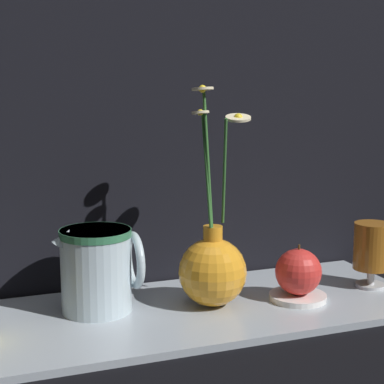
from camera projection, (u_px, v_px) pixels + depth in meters
The scene contains 7 objects.
ground_plane at pixel (183, 315), 1.08m from camera, with size 6.00×6.00×0.00m, color black.
shelf at pixel (183, 312), 1.08m from camera, with size 0.84×0.31×0.01m.
vase_with_flowers at pixel (212, 267), 1.09m from camera, with size 0.12×0.12×0.37m.
ceramic_pitcher at pixel (98, 267), 1.05m from camera, with size 0.14×0.12×0.15m.
tea_glass at pixel (372, 248), 1.18m from camera, with size 0.07×0.07×0.12m.
saucer_plate at pixel (298, 297), 1.12m from camera, with size 0.10×0.10×0.01m.
orange_fruit at pixel (298, 272), 1.11m from camera, with size 0.08×0.08×0.09m.
Camera 1 is at (-0.35, -0.97, 0.39)m, focal length 60.00 mm.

